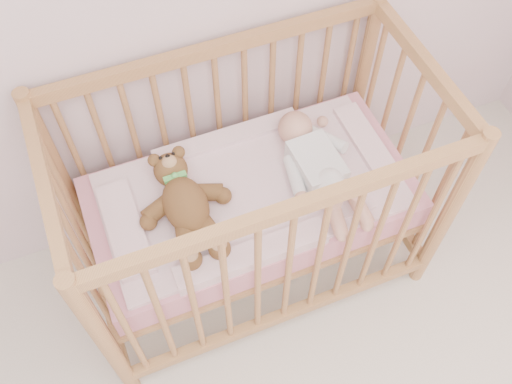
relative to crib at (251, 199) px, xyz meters
name	(u,v)px	position (x,y,z in m)	size (l,w,h in m)	color
crib	(251,199)	(0.00, 0.00, 0.00)	(1.36, 0.76, 1.00)	tan
mattress	(251,201)	(0.00, 0.00, -0.01)	(1.22, 0.62, 0.13)	#D18296
blanket	(251,191)	(0.00, 0.00, 0.06)	(1.10, 0.58, 0.06)	#F8ABB8
baby	(317,162)	(0.25, -0.02, 0.14)	(0.29, 0.60, 0.14)	white
teddy_bear	(186,204)	(-0.25, -0.02, 0.15)	(0.35, 0.50, 0.14)	brown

